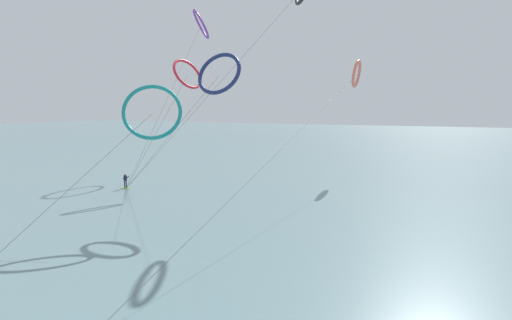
{
  "coord_description": "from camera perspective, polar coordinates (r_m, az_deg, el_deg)",
  "views": [
    {
      "loc": [
        10.8,
        -3.0,
        9.09
      ],
      "look_at": [
        0.0,
        20.56,
        5.82
      ],
      "focal_mm": 29.79,
      "sensor_mm": 36.0,
      "label": 1
    }
  ],
  "objects": [
    {
      "name": "kite_navy",
      "position": [
        39.4,
        -4.98,
        11.49
      ],
      "size": [
        15.26,
        3.06,
        14.08
      ],
      "rotation": [
        0.0,
        0.0,
        6.25
      ],
      "color": "navy",
      "rests_on": "ground"
    },
    {
      "name": "kite_teal",
      "position": [
        34.0,
        -13.79,
        6.29
      ],
      "size": [
        5.64,
        13.65,
        10.86
      ],
      "rotation": [
        0.0,
        0.0,
        0.56
      ],
      "color": "teal",
      "rests_on": "ground"
    },
    {
      "name": "kite_violet",
      "position": [
        69.72,
        -7.4,
        17.61
      ],
      "size": [
        6.25,
        25.11,
        24.04
      ],
      "rotation": [
        0.0,
        0.0,
        2.18
      ],
      "color": "purple",
      "rests_on": "ground"
    },
    {
      "name": "kite_crimson",
      "position": [
        51.42,
        -9.19,
        11.33
      ],
      "size": [
        5.55,
        9.0,
        14.73
      ],
      "rotation": [
        0.0,
        0.0,
        1.34
      ],
      "color": "red",
      "rests_on": "ground"
    },
    {
      "name": "sea_water",
      "position": [
        109.47,
        18.9,
        2.06
      ],
      "size": [
        400.0,
        200.0,
        0.08
      ],
      "primitive_type": "cube",
      "color": "slate",
      "rests_on": "ground"
    },
    {
      "name": "surfer_lime",
      "position": [
        49.09,
        -17.13,
        -2.83
      ],
      "size": [
        1.4,
        0.62,
        1.7
      ],
      "rotation": [
        0.0,
        0.0,
        2.94
      ],
      "color": "#8CC62D",
      "rests_on": "ground"
    },
    {
      "name": "kite_coral",
      "position": [
        58.8,
        13.31,
        11.19
      ],
      "size": [
        1.07,
        48.89,
        15.3
      ],
      "rotation": [
        0.0,
        0.0,
        4.72
      ],
      "color": "#EA7260",
      "rests_on": "ground"
    }
  ]
}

